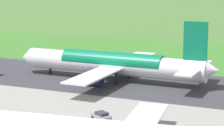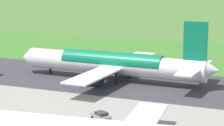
{
  "view_description": "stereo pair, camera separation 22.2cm",
  "coord_description": "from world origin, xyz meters",
  "views": [
    {
      "loc": [
        -40.98,
        105.15,
        26.23
      ],
      "look_at": [
        4.44,
        0.0,
        4.5
      ],
      "focal_mm": 74.46,
      "sensor_mm": 36.0,
      "label": 1
    },
    {
      "loc": [
        -41.18,
        105.06,
        26.23
      ],
      "look_at": [
        4.44,
        0.0,
        4.5
      ],
      "focal_mm": 74.46,
      "sensor_mm": 36.0,
      "label": 2
    }
  ],
  "objects": [
    {
      "name": "service_car_followme",
      "position": [
        -6.75,
        30.89,
        0.84
      ],
      "size": [
        4.54,
        3.63,
        1.62
      ],
      "color": "gray",
      "rests_on": "ground"
    },
    {
      "name": "traffic_cone_orange",
      "position": [
        -15.8,
        -36.33,
        0.28
      ],
      "size": [
        0.4,
        0.4,
        0.55
      ],
      "primitive_type": "cone",
      "color": "orange",
      "rests_on": "ground"
    },
    {
      "name": "ground_plane",
      "position": [
        0.0,
        0.0,
        0.0
      ],
      "size": [
        800.0,
        800.0,
        0.0
      ],
      "primitive_type": "plane",
      "color": "#477233"
    },
    {
      "name": "grass_verge_foreground",
      "position": [
        0.0,
        -32.94,
        0.02
      ],
      "size": [
        600.0,
        80.0,
        0.04
      ],
      "primitive_type": "cube",
      "color": "#3C782B",
      "rests_on": "ground"
    },
    {
      "name": "runway_asphalt",
      "position": [
        0.0,
        0.0,
        0.03
      ],
      "size": [
        600.0,
        30.85,
        0.06
      ],
      "primitive_type": "cube",
      "color": "#38383D",
      "rests_on": "ground"
    },
    {
      "name": "airliner_main",
      "position": [
        4.06,
        0.01,
        4.35
      ],
      "size": [
        54.03,
        44.11,
        15.88
      ],
      "color": "white",
      "rests_on": "ground"
    }
  ]
}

